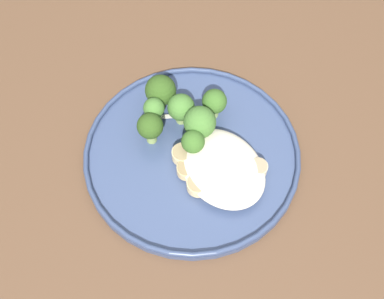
{
  "coord_description": "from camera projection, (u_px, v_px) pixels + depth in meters",
  "views": [
    {
      "loc": [
        0.21,
        -0.17,
        1.32
      ],
      "look_at": [
        -0.06,
        0.02,
        0.76
      ],
      "focal_mm": 45.75,
      "sensor_mm": 36.0,
      "label": 1
    }
  ],
  "objects": [
    {
      "name": "broccoli_floret_left_leaning",
      "position": [
        193.0,
        142.0,
        0.62
      ],
      "size": [
        0.03,
        0.03,
        0.05
      ],
      "color": "#89A356",
      "rests_on": "dinner_plate"
    },
    {
      "name": "broccoli_floret_beside_noodles",
      "position": [
        214.0,
        102.0,
        0.66
      ],
      "size": [
        0.03,
        0.03,
        0.05
      ],
      "color": "#89A356",
      "rests_on": "dinner_plate"
    },
    {
      "name": "seared_scallop_large_seared",
      "position": [
        209.0,
        167.0,
        0.63
      ],
      "size": [
        0.03,
        0.03,
        0.01
      ],
      "color": "beige",
      "rests_on": "dinner_plate"
    },
    {
      "name": "dinner_plate",
      "position": [
        192.0,
        154.0,
        0.66
      ],
      "size": [
        0.29,
        0.29,
        0.02
      ],
      "color": "#38476B",
      "rests_on": "wooden_dining_table"
    },
    {
      "name": "seared_scallop_on_noodles",
      "position": [
        233.0,
        164.0,
        0.63
      ],
      "size": [
        0.04,
        0.04,
        0.02
      ],
      "color": "#DBB77A",
      "rests_on": "dinner_plate"
    },
    {
      "name": "seared_scallop_right_edge",
      "position": [
        258.0,
        168.0,
        0.63
      ],
      "size": [
        0.03,
        0.03,
        0.02
      ],
      "color": "beige",
      "rests_on": "dinner_plate"
    },
    {
      "name": "broccoli_floret_split_head",
      "position": [
        153.0,
        110.0,
        0.65
      ],
      "size": [
        0.03,
        0.03,
        0.05
      ],
      "color": "#7A994C",
      "rests_on": "dinner_plate"
    },
    {
      "name": "broccoli_floret_small_sprig",
      "position": [
        161.0,
        91.0,
        0.67
      ],
      "size": [
        0.04,
        0.04,
        0.06
      ],
      "color": "#89A356",
      "rests_on": "dinner_plate"
    },
    {
      "name": "broccoli_floret_front_edge",
      "position": [
        181.0,
        108.0,
        0.66
      ],
      "size": [
        0.04,
        0.04,
        0.05
      ],
      "color": "#89A356",
      "rests_on": "dinner_plate"
    },
    {
      "name": "seared_scallop_tiny_bay",
      "position": [
        216.0,
        184.0,
        0.62
      ],
      "size": [
        0.03,
        0.03,
        0.01
      ],
      "color": "#DBB77A",
      "rests_on": "dinner_plate"
    },
    {
      "name": "broccoli_floret_right_tilted",
      "position": [
        200.0,
        123.0,
        0.64
      ],
      "size": [
        0.04,
        0.04,
        0.06
      ],
      "color": "#89A356",
      "rests_on": "dinner_plate"
    },
    {
      "name": "seared_scallop_half_hidden",
      "position": [
        187.0,
        170.0,
        0.63
      ],
      "size": [
        0.03,
        0.03,
        0.01
      ],
      "color": "#DBB77A",
      "rests_on": "dinner_plate"
    },
    {
      "name": "broccoli_floret_tall_stalk",
      "position": [
        150.0,
        127.0,
        0.64
      ],
      "size": [
        0.04,
        0.04,
        0.05
      ],
      "color": "#89A356",
      "rests_on": "dinner_plate"
    },
    {
      "name": "seared_scallop_rear_pale",
      "position": [
        199.0,
        184.0,
        0.62
      ],
      "size": [
        0.03,
        0.03,
        0.02
      ],
      "color": "#E5C689",
      "rests_on": "dinner_plate"
    },
    {
      "name": "onion_sliver_short_strip",
      "position": [
        196.0,
        124.0,
        0.67
      ],
      "size": [
        0.06,
        0.03,
        0.0
      ],
      "primitive_type": "cube",
      "rotation": [
        0.0,
        0.0,
        0.37
      ],
      "color": "silver",
      "rests_on": "dinner_plate"
    },
    {
      "name": "onion_sliver_pale_crescent",
      "position": [
        205.0,
        151.0,
        0.65
      ],
      "size": [
        0.03,
        0.05,
        0.0
      ],
      "primitive_type": "cube",
      "rotation": [
        0.0,
        0.0,
        4.18
      ],
      "color": "silver",
      "rests_on": "dinner_plate"
    },
    {
      "name": "noodle_bed",
      "position": [
        222.0,
        168.0,
        0.63
      ],
      "size": [
        0.13,
        0.1,
        0.03
      ],
      "color": "beige",
      "rests_on": "dinner_plate"
    },
    {
      "name": "onion_sliver_curled_piece",
      "position": [
        174.0,
        116.0,
        0.68
      ],
      "size": [
        0.03,
        0.04,
        0.0
      ],
      "primitive_type": "cube",
      "rotation": [
        0.0,
        0.0,
        4.22
      ],
      "color": "silver",
      "rests_on": "dinner_plate"
    },
    {
      "name": "seared_scallop_left_edge",
      "position": [
        185.0,
        153.0,
        0.64
      ],
      "size": [
        0.03,
        0.03,
        0.02
      ],
      "color": "#E5C689",
      "rests_on": "dinner_plate"
    },
    {
      "name": "wooden_dining_table",
      "position": [
        207.0,
        220.0,
        0.7
      ],
      "size": [
        1.4,
        1.0,
        0.74
      ],
      "color": "brown",
      "rests_on": "ground"
    }
  ]
}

